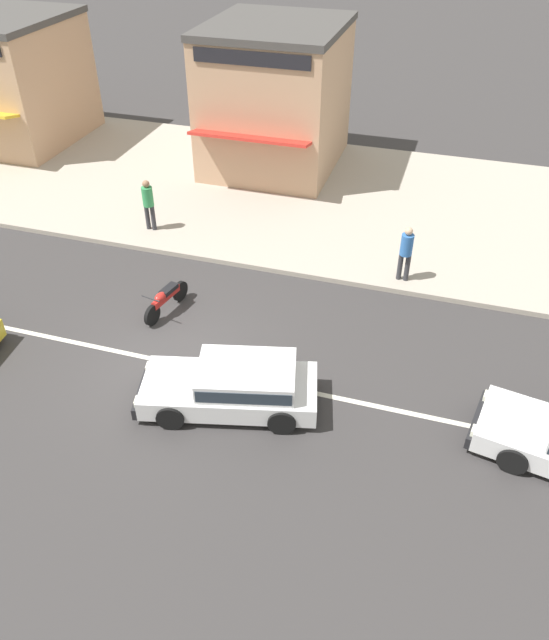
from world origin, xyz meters
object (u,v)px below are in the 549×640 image
(shopfront_far_kios, at_px, (12,79))
(hatchback_white_2, at_px, (236,385))
(motorcycle_2, at_px, (166,299))
(pedestrian_mid_kerb, at_px, (406,250))
(shopfront_mid_block, at_px, (275,97))
(pedestrian_near_clock, at_px, (148,201))

(shopfront_far_kios, bearing_deg, hatchback_white_2, -41.28)
(motorcycle_2, xyz_separation_m, shopfront_far_kios, (-10.84, 9.39, 2.11))
(motorcycle_2, distance_m, pedestrian_mid_kerb, 6.64)
(hatchback_white_2, height_order, motorcycle_2, hatchback_white_2)
(motorcycle_2, distance_m, shopfront_mid_block, 10.22)
(shopfront_far_kios, bearing_deg, motorcycle_2, -40.90)
(motorcycle_2, distance_m, pedestrian_near_clock, 4.46)
(shopfront_mid_block, height_order, shopfront_far_kios, shopfront_mid_block)
(pedestrian_near_clock, height_order, pedestrian_mid_kerb, pedestrian_near_clock)
(pedestrian_near_clock, bearing_deg, motorcycle_2, -58.88)
(motorcycle_2, relative_size, pedestrian_near_clock, 1.08)
(hatchback_white_2, distance_m, motorcycle_2, 4.01)
(hatchback_white_2, bearing_deg, pedestrian_near_clock, 128.85)
(hatchback_white_2, xyz_separation_m, motorcycle_2, (-2.95, 2.72, -0.17))
(hatchback_white_2, height_order, pedestrian_mid_kerb, pedestrian_mid_kerb)
(pedestrian_mid_kerb, bearing_deg, shopfront_far_kios, 159.56)
(motorcycle_2, bearing_deg, pedestrian_mid_kerb, 28.91)
(pedestrian_near_clock, bearing_deg, hatchback_white_2, -51.15)
(hatchback_white_2, relative_size, pedestrian_near_clock, 2.51)
(pedestrian_near_clock, xyz_separation_m, shopfront_far_kios, (-8.56, 5.62, 1.41))
(pedestrian_mid_kerb, height_order, shopfront_mid_block, shopfront_mid_block)
(shopfront_far_kios, bearing_deg, pedestrian_mid_kerb, -20.44)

